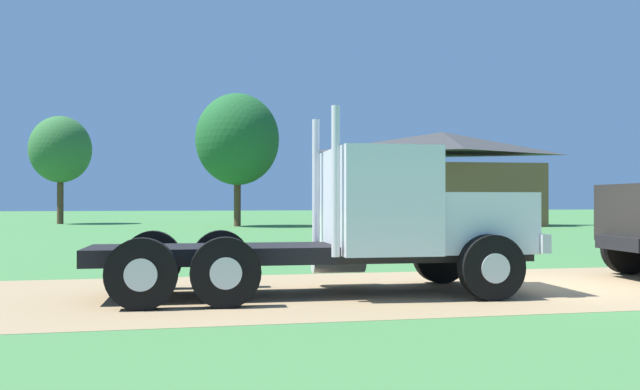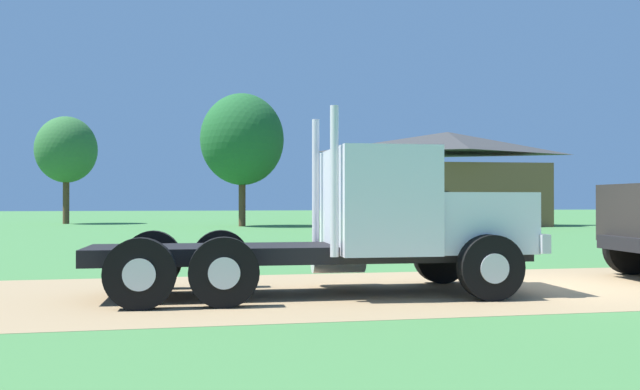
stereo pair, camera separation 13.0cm
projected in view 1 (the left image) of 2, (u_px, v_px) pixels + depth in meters
ground_plane at (548, 286)px, 13.00m from camera, size 200.00×200.00×0.00m
dirt_track at (548, 286)px, 13.00m from camera, size 120.00×5.91×0.01m
truck_foreground_white at (374, 224)px, 12.03m from camera, size 7.75×2.93×3.18m
shed_building at (443, 181)px, 43.94m from camera, size 12.74×6.29×6.10m
tree_left at (60, 150)px, 47.57m from camera, size 4.26×4.26×7.59m
tree_mid at (237, 139)px, 43.07m from camera, size 5.32×5.32×8.48m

